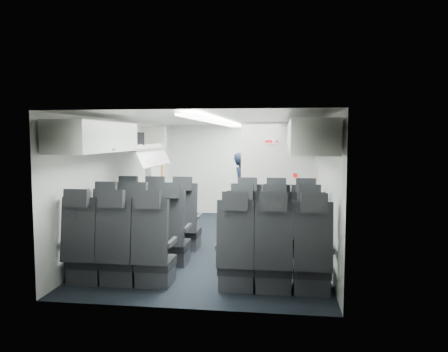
% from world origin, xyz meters
% --- Properties ---
extents(cabin_shell, '(3.41, 6.01, 2.16)m').
position_xyz_m(cabin_shell, '(0.00, 0.00, 1.12)').
color(cabin_shell, black).
rests_on(cabin_shell, ground).
extents(seat_row_front, '(3.33, 0.56, 1.24)m').
position_xyz_m(seat_row_front, '(-0.00, -0.53, 0.40)').
color(seat_row_front, black).
rests_on(seat_row_front, cabin_shell).
extents(seat_row_mid, '(3.33, 0.56, 1.24)m').
position_xyz_m(seat_row_mid, '(-0.00, -1.43, 0.40)').
color(seat_row_mid, black).
rests_on(seat_row_mid, cabin_shell).
extents(seat_row_rear, '(3.33, 0.56, 1.24)m').
position_xyz_m(seat_row_rear, '(-0.00, -2.33, 0.40)').
color(seat_row_rear, black).
rests_on(seat_row_rear, cabin_shell).
extents(overhead_bin_left_rear, '(0.53, 1.80, 0.40)m').
position_xyz_m(overhead_bin_left_rear, '(-1.40, -2.00, 1.86)').
color(overhead_bin_left_rear, silver).
rests_on(overhead_bin_left_rear, cabin_shell).
extents(overhead_bin_left_front_open, '(0.64, 1.70, 0.72)m').
position_xyz_m(overhead_bin_left_front_open, '(-1.44, -0.25, 1.74)').
color(overhead_bin_left_front_open, '#9E9E93').
rests_on(overhead_bin_left_front_open, cabin_shell).
extents(overhead_bin_right_rear, '(0.53, 1.80, 0.40)m').
position_xyz_m(overhead_bin_right_rear, '(1.40, -2.00, 1.86)').
color(overhead_bin_right_rear, silver).
rests_on(overhead_bin_right_rear, cabin_shell).
extents(overhead_bin_right_front, '(0.53, 1.70, 0.40)m').
position_xyz_m(overhead_bin_right_front, '(1.40, -0.25, 1.86)').
color(overhead_bin_right_front, silver).
rests_on(overhead_bin_right_front, cabin_shell).
extents(bulkhead_partition, '(1.40, 0.15, 2.13)m').
position_xyz_m(bulkhead_partition, '(0.98, 0.80, 1.08)').
color(bulkhead_partition, white).
rests_on(bulkhead_partition, cabin_shell).
extents(galley_unit, '(0.85, 0.52, 1.90)m').
position_xyz_m(galley_unit, '(0.95, 2.72, 0.95)').
color(galley_unit, '#939399').
rests_on(galley_unit, cabin_shell).
extents(boarding_door, '(0.12, 1.27, 1.86)m').
position_xyz_m(boarding_door, '(-1.64, 1.55, 0.95)').
color(boarding_door, silver).
rests_on(boarding_door, cabin_shell).
extents(flight_attendant, '(0.44, 0.60, 1.53)m').
position_xyz_m(flight_attendant, '(0.21, 1.76, 0.77)').
color(flight_attendant, black).
rests_on(flight_attendant, ground).
extents(carry_on_bag, '(0.40, 0.30, 0.22)m').
position_xyz_m(carry_on_bag, '(-1.40, -0.61, 1.83)').
color(carry_on_bag, black).
rests_on(carry_on_bag, overhead_bin_left_front_open).
extents(papers, '(0.21, 0.02, 0.15)m').
position_xyz_m(papers, '(0.40, 1.71, 1.09)').
color(papers, white).
rests_on(papers, flight_attendant).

